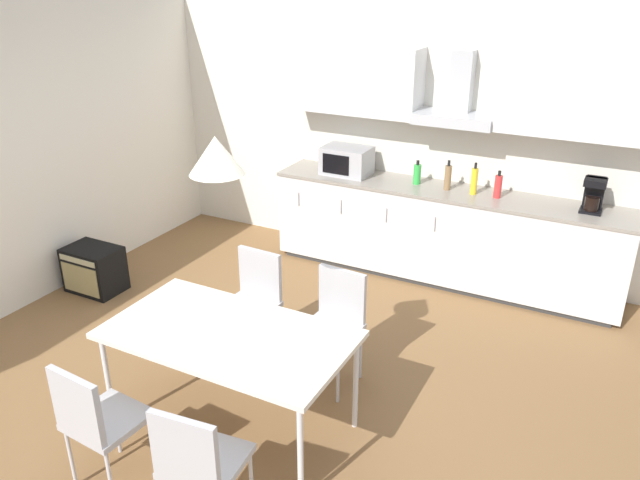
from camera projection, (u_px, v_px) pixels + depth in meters
name	position (u px, v px, depth m)	size (l,w,h in m)	color
ground_plane	(243.00, 396.00, 4.57)	(7.57, 8.42, 0.02)	brown
wall_back	(394.00, 133.00, 6.35)	(6.06, 0.10, 2.64)	silver
kitchen_counter	(442.00, 234.00, 6.13)	(3.42, 0.61, 0.93)	#333333
backsplash_tile	(457.00, 154.00, 6.06)	(3.40, 0.02, 0.55)	silver
upper_wall_cabinets	(459.00, 89.00, 5.67)	(3.40, 0.40, 0.65)	silver
microwave	(347.00, 161.00, 6.33)	(0.48, 0.35, 0.28)	#ADADB2
coffee_maker	(594.00, 195.00, 5.36)	(0.18, 0.19, 0.30)	black
bottle_yellow	(474.00, 181.00, 5.76)	(0.06, 0.06, 0.30)	yellow
bottle_green	(417.00, 174.00, 6.05)	(0.07, 0.07, 0.24)	green
bottle_brown	(448.00, 177.00, 5.88)	(0.06, 0.06, 0.29)	brown
bottle_red	(498.00, 186.00, 5.69)	(0.07, 0.07, 0.26)	red
dining_table	(229.00, 338.00, 3.98)	(1.58, 0.87, 0.74)	silver
chair_far_right	(335.00, 316.00, 4.56)	(0.43, 0.43, 0.87)	#B2B2B7
chair_near_left	(95.00, 417.00, 3.54)	(0.43, 0.43, 0.87)	#B2B2B7
chair_near_right	(197.00, 459.00, 3.24)	(0.44, 0.44, 0.87)	#B2B2B7
chair_far_left	(254.00, 294.00, 4.86)	(0.42, 0.42, 0.87)	#B2B2B7
guitar_amp	(94.00, 269.00, 5.97)	(0.52, 0.37, 0.44)	black
pendant_lamp	(216.00, 155.00, 3.50)	(0.32, 0.32, 0.22)	silver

